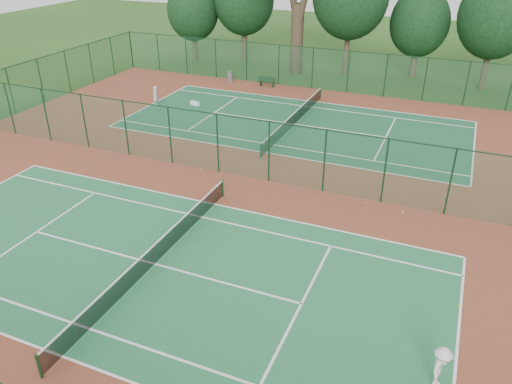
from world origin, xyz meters
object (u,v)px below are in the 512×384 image
at_px(player_near, 441,368).
at_px(player_far, 155,96).
at_px(trash_bin, 230,76).
at_px(bench, 267,81).
at_px(kit_bag, 195,103).

distance_m(player_near, player_far, 30.11).
bearing_deg(trash_bin, bench, -2.22).
bearing_deg(trash_bin, player_near, -54.10).
distance_m(bench, kit_bag, 7.72).
xyz_separation_m(trash_bin, bench, (3.60, -0.14, -0.01)).
relative_size(player_near, trash_bin, 1.57).
bearing_deg(player_near, player_far, 60.98).
bearing_deg(bench, kit_bag, -115.65).
xyz_separation_m(player_near, trash_bin, (-20.32, 28.08, -0.28)).
bearing_deg(bench, player_near, -59.48).
height_order(player_near, player_far, player_far).
distance_m(trash_bin, bench, 3.61).
distance_m(trash_bin, kit_bag, 7.13).
xyz_separation_m(player_far, bench, (6.05, 8.24, -0.30)).
distance_m(player_near, trash_bin, 34.66).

